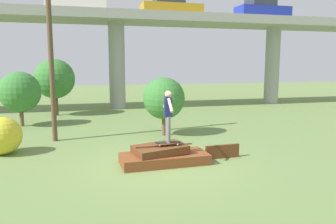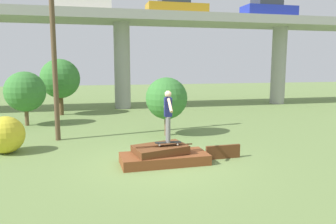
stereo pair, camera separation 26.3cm
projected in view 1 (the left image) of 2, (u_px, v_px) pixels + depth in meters
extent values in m
plane|color=olive|center=(164.00, 163.00, 10.20)|extent=(80.00, 80.00, 0.00)
cube|color=brown|center=(164.00, 159.00, 10.18)|extent=(2.73, 1.26, 0.31)
cube|color=#5B3319|center=(160.00, 149.00, 10.20)|extent=(1.76, 1.35, 0.30)
cylinder|color=#5B3319|center=(164.00, 145.00, 10.12)|extent=(1.80, 0.04, 0.04)
cube|color=#5B3319|center=(222.00, 152.00, 10.74)|extent=(1.19, 0.14, 0.45)
cube|color=black|center=(168.00, 142.00, 10.09)|extent=(0.82, 0.26, 0.01)
cylinder|color=silver|center=(176.00, 143.00, 10.25)|extent=(0.06, 0.03, 0.05)
cylinder|color=silver|center=(178.00, 144.00, 10.07)|extent=(0.06, 0.03, 0.05)
cylinder|color=silver|center=(158.00, 144.00, 10.14)|extent=(0.06, 0.03, 0.05)
cylinder|color=silver|center=(160.00, 145.00, 9.95)|extent=(0.06, 0.03, 0.05)
cylinder|color=slate|center=(167.00, 129.00, 10.12)|extent=(0.12, 0.12, 0.80)
cylinder|color=slate|center=(169.00, 130.00, 9.95)|extent=(0.12, 0.12, 0.80)
cube|color=#191E51|center=(168.00, 107.00, 9.94)|extent=(0.23, 0.22, 0.58)
sphere|color=tan|center=(168.00, 94.00, 9.88)|extent=(0.21, 0.21, 0.21)
cylinder|color=tan|center=(166.00, 103.00, 10.25)|extent=(0.11, 0.52, 0.39)
cylinder|color=tan|center=(170.00, 105.00, 9.60)|extent=(0.11, 0.52, 0.39)
cube|color=#9E9E99|center=(116.00, 18.00, 22.11)|extent=(44.00, 3.92, 0.60)
cylinder|color=#9E9E99|center=(117.00, 66.00, 22.58)|extent=(1.10, 1.10, 5.90)
cylinder|color=#9E9E99|center=(272.00, 66.00, 25.63)|extent=(1.10, 1.10, 5.90)
cube|color=#B28419|center=(171.00, 10.00, 23.02)|extent=(4.25, 1.68, 0.74)
cube|color=#2D333D|center=(169.00, 0.00, 22.87)|extent=(2.04, 1.54, 0.58)
cube|color=silver|center=(76.00, 6.00, 21.78)|extent=(3.87, 1.79, 0.79)
cube|color=#1E2D9E|center=(263.00, 12.00, 24.32)|extent=(3.93, 1.65, 0.79)
cube|color=#2D333D|center=(261.00, 2.00, 24.16)|extent=(1.88, 1.52, 0.67)
cylinder|color=brown|center=(50.00, 40.00, 12.66)|extent=(0.20, 0.20, 7.96)
cylinder|color=brown|center=(164.00, 126.00, 14.19)|extent=(0.18, 0.18, 0.86)
sphere|color=#387A33|center=(164.00, 98.00, 14.02)|extent=(1.80, 1.80, 1.80)
cylinder|color=brown|center=(22.00, 118.00, 16.29)|extent=(0.19, 0.19, 0.87)
sphere|color=#387A33|center=(20.00, 92.00, 16.11)|extent=(2.00, 2.00, 2.00)
cylinder|color=brown|center=(56.00, 105.00, 19.73)|extent=(0.26, 0.26, 1.21)
sphere|color=#387A33|center=(55.00, 79.00, 19.50)|extent=(2.36, 2.36, 2.36)
sphere|color=gold|center=(2.00, 136.00, 11.16)|extent=(1.30, 1.30, 1.30)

